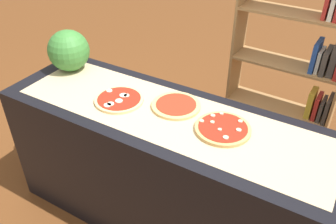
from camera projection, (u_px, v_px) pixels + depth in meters
The scene contains 8 objects.
ground_plane at pixel (168, 217), 2.55m from camera, with size 12.00×12.00×0.00m, color brown.
counter at pixel (168, 172), 2.30m from camera, with size 2.09×0.67×0.90m, color black.
parchment_paper at pixel (168, 115), 2.04m from camera, with size 1.88×0.52×0.00m, color tan.
pizza_mozzarella_0 at pixel (119, 100), 2.15m from camera, with size 0.30×0.30×0.02m.
pizza_plain_1 at pixel (176, 105), 2.10m from camera, with size 0.29×0.29×0.02m.
pizza_mushroom_2 at pixel (223, 128), 1.91m from camera, with size 0.30×0.30×0.03m.
watermelon at pixel (69, 51), 2.42m from camera, with size 0.28×0.28×0.28m, color #387A33.
bookshelf at pixel (301, 74), 2.75m from camera, with size 0.85×0.29×1.61m.
Camera 1 is at (0.85, -1.43, 2.08)m, focal length 38.10 mm.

